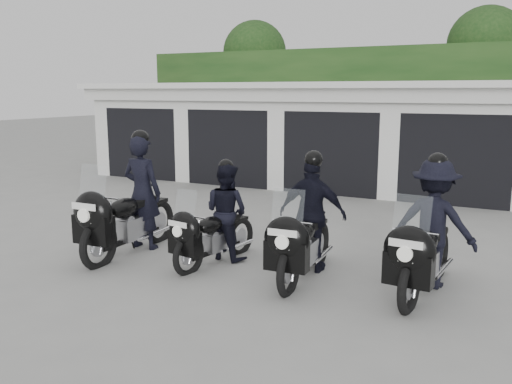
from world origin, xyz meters
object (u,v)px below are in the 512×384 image
at_px(police_bike_b, 220,218).
at_px(police_bike_c, 309,222).
at_px(police_bike_a, 130,204).
at_px(police_bike_d, 430,231).

bearing_deg(police_bike_b, police_bike_c, 9.80).
relative_size(police_bike_a, police_bike_d, 1.09).
bearing_deg(police_bike_d, police_bike_c, -169.01).
bearing_deg(police_bike_a, police_bike_b, 8.67).
height_order(police_bike_b, police_bike_c, police_bike_c).
xyz_separation_m(police_bike_a, police_bike_d, (4.82, 0.46, -0.01)).
distance_m(police_bike_a, police_bike_b, 1.61).
relative_size(police_bike_b, police_bike_d, 0.87).
height_order(police_bike_a, police_bike_b, police_bike_a).
distance_m(police_bike_b, police_bike_c, 1.52).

